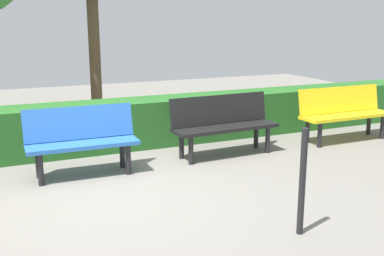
# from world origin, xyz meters

# --- Properties ---
(ground_plane) EXTENTS (17.73, 17.73, 0.00)m
(ground_plane) POSITION_xyz_m (0.00, 0.00, 0.00)
(ground_plane) COLOR gray
(bench_yellow) EXTENTS (1.60, 0.47, 0.86)m
(bench_yellow) POSITION_xyz_m (-4.14, -0.68, 0.48)
(bench_yellow) COLOR yellow
(bench_yellow) RESTS_ON ground_plane
(bench_black) EXTENTS (1.58, 0.52, 0.86)m
(bench_black) POSITION_xyz_m (-1.96, -0.72, 0.48)
(bench_black) COLOR black
(bench_black) RESTS_ON ground_plane
(bench_blue) EXTENTS (1.37, 0.49, 0.86)m
(bench_blue) POSITION_xyz_m (0.09, -0.64, 0.48)
(bench_blue) COLOR blue
(bench_blue) RESTS_ON ground_plane
(hedge_row) EXTENTS (13.73, 0.67, 0.72)m
(hedge_row) POSITION_xyz_m (-0.96, -1.69, 0.36)
(hedge_row) COLOR #266023
(hedge_row) RESTS_ON ground_plane
(railing_post_mid) EXTENTS (0.06, 0.06, 1.00)m
(railing_post_mid) POSITION_xyz_m (-1.41, 1.85, 0.50)
(railing_post_mid) COLOR black
(railing_post_mid) RESTS_ON ground_plane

